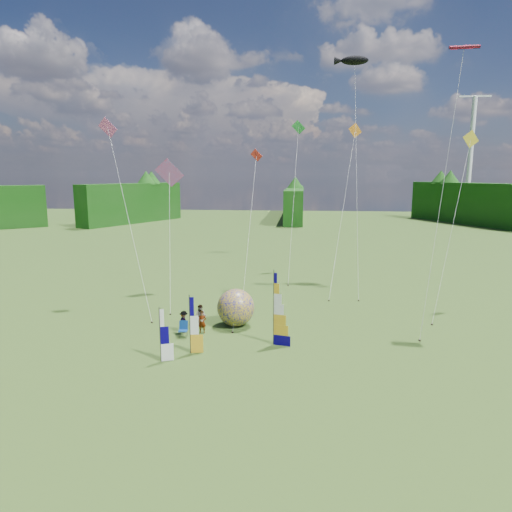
# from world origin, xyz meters

# --- Properties ---
(ground) EXTENTS (220.00, 220.00, 0.00)m
(ground) POSITION_xyz_m (0.00, 0.00, 0.00)
(ground) COLOR #4D6F26
(ground) RESTS_ON ground
(treeline_ring) EXTENTS (210.00, 210.00, 8.00)m
(treeline_ring) POSITION_xyz_m (0.00, 0.00, 4.00)
(treeline_ring) COLOR #0F410B
(treeline_ring) RESTS_ON ground
(turbine_right) EXTENTS (8.00, 1.20, 30.00)m
(turbine_right) POSITION_xyz_m (45.00, 102.00, 15.00)
(turbine_right) COLOR silver
(turbine_right) RESTS_ON ground
(feather_banner_main) EXTENTS (1.25, 0.39, 4.63)m
(feather_banner_main) POSITION_xyz_m (0.17, 3.25, 2.31)
(feather_banner_main) COLOR #07005A
(feather_banner_main) RESTS_ON ground
(side_banner_left) EXTENTS (0.97, 0.26, 3.46)m
(side_banner_left) POSITION_xyz_m (-4.67, 1.37, 1.73)
(side_banner_left) COLOR gold
(side_banner_left) RESTS_ON ground
(side_banner_far) EXTENTS (0.90, 0.41, 3.10)m
(side_banner_far) POSITION_xyz_m (-6.04, -0.03, 1.55)
(side_banner_far) COLOR white
(side_banner_far) RESTS_ON ground
(bol_inflatable) EXTENTS (3.46, 3.46, 2.64)m
(bol_inflatable) POSITION_xyz_m (-2.70, 6.66, 1.32)
(bol_inflatable) COLOR #060674
(bol_inflatable) RESTS_ON ground
(spectator_a) EXTENTS (0.56, 0.37, 1.51)m
(spectator_a) POSITION_xyz_m (-4.73, 4.90, 0.76)
(spectator_a) COLOR #66594C
(spectator_a) RESTS_ON ground
(spectator_b) EXTENTS (0.84, 0.45, 1.68)m
(spectator_b) POSITION_xyz_m (-5.02, 5.82, 0.84)
(spectator_b) COLOR #66594C
(spectator_b) RESTS_ON ground
(spectator_c) EXTENTS (0.56, 1.02, 1.50)m
(spectator_c) POSITION_xyz_m (-5.99, 4.90, 0.75)
(spectator_c) COLOR #66594C
(spectator_c) RESTS_ON ground
(spectator_d) EXTENTS (1.14, 0.89, 1.81)m
(spectator_d) POSITION_xyz_m (-2.76, 6.76, 0.91)
(spectator_d) COLOR #66594C
(spectator_d) RESTS_ON ground
(camp_chair) EXTENTS (0.67, 0.67, 1.06)m
(camp_chair) POSITION_xyz_m (-5.80, 3.96, 0.53)
(camp_chair) COLOR navy
(camp_chair) RESTS_ON ground
(kite_whale) EXTENTS (6.10, 15.32, 23.46)m
(kite_whale) POSITION_xyz_m (6.77, 19.81, 11.73)
(kite_whale) COLOR black
(kite_whale) RESTS_ON ground
(kite_rainbow_delta) EXTENTS (9.00, 13.60, 12.78)m
(kite_rainbow_delta) POSITION_xyz_m (-9.10, 12.74, 6.39)
(kite_rainbow_delta) COLOR red
(kite_rainbow_delta) RESTS_ON ground
(kite_parafoil) EXTENTS (8.53, 9.81, 20.67)m
(kite_parafoil) POSITION_xyz_m (10.91, 7.15, 10.33)
(kite_parafoil) COLOR red
(kite_parafoil) RESTS_ON ground
(small_kite_red) EXTENTS (4.93, 10.65, 13.28)m
(small_kite_red) POSITION_xyz_m (-2.71, 15.48, 6.64)
(small_kite_red) COLOR red
(small_kite_red) RESTS_ON ground
(small_kite_orange) EXTENTS (9.11, 12.57, 15.94)m
(small_kite_orange) POSITION_xyz_m (5.52, 18.25, 7.97)
(small_kite_orange) COLOR orange
(small_kite_orange) RESTS_ON ground
(small_kite_yellow) EXTENTS (8.49, 10.31, 14.45)m
(small_kite_yellow) POSITION_xyz_m (13.07, 11.42, 7.22)
(small_kite_yellow) COLOR yellow
(small_kite_yellow) RESTS_ON ground
(small_kite_pink) EXTENTS (8.69, 9.56, 15.60)m
(small_kite_pink) POSITION_xyz_m (-11.35, 9.63, 7.80)
(small_kite_pink) COLOR #E4549F
(small_kite_pink) RESTS_ON ground
(small_kite_green) EXTENTS (4.10, 12.40, 16.91)m
(small_kite_green) POSITION_xyz_m (0.93, 23.52, 8.46)
(small_kite_green) COLOR green
(small_kite_green) RESTS_ON ground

